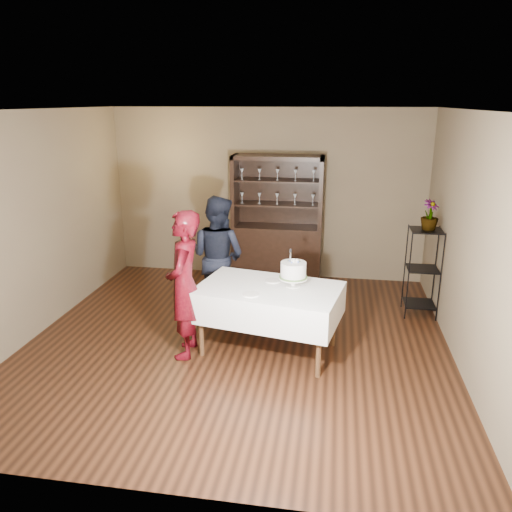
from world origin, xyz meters
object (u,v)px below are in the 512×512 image
object	(u,v)px
woman	(184,285)
potted_plant	(430,215)
plant_etagere	(422,269)
china_hutch	(277,240)
cake	(293,271)
man	(218,256)
cake_table	(269,302)

from	to	relation	value
woman	potted_plant	xyz separation A→B (m)	(2.82, 1.57, 0.54)
plant_etagere	woman	distance (m)	3.22
china_hutch	cake	size ratio (longest dim) A/B	4.51
woman	china_hutch	bearing A→B (deg)	158.82
plant_etagere	man	bearing A→B (deg)	-171.63
china_hutch	woman	size ratio (longest dim) A/B	1.19
cake_table	potted_plant	xyz separation A→B (m)	(1.90, 1.35, 0.78)
china_hutch	woman	bearing A→B (deg)	-105.33
plant_etagere	cake_table	world-z (taller)	plant_etagere
plant_etagere	cake	world-z (taller)	cake
china_hutch	woman	distance (m)	2.73
cake_table	china_hutch	bearing A→B (deg)	94.71
plant_etagere	man	distance (m)	2.73
potted_plant	cake	bearing A→B (deg)	-142.04
woman	plant_etagere	bearing A→B (deg)	113.55
cake	potted_plant	world-z (taller)	potted_plant
cake_table	potted_plant	size ratio (longest dim) A/B	4.40
cake	cake_table	bearing A→B (deg)	-163.97
woman	man	bearing A→B (deg)	169.26
cake_table	man	distance (m)	1.28
cake	potted_plant	xyz separation A→B (m)	(1.64, 1.28, 0.42)
plant_etagere	woman	xyz separation A→B (m)	(-2.80, -1.58, 0.19)
cake	potted_plant	distance (m)	2.12
cake_table	potted_plant	world-z (taller)	potted_plant
potted_plant	woman	bearing A→B (deg)	-150.91
plant_etagere	potted_plant	distance (m)	0.73
cake_table	cake	distance (m)	0.45
woman	potted_plant	size ratio (longest dim) A/B	4.26
cake_table	woman	bearing A→B (deg)	-166.78
china_hutch	cake	world-z (taller)	china_hutch
china_hutch	man	xyz separation A→B (m)	(-0.62, -1.45, 0.15)
woman	potted_plant	bearing A→B (deg)	113.24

